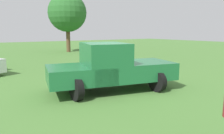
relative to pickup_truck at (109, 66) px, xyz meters
name	(u,v)px	position (x,y,z in m)	size (l,w,h in m)	color
ground_plane	(108,89)	(0.21, -0.06, -0.93)	(80.00, 80.00, 0.00)	#477533
pickup_truck	(109,66)	(0.00, 0.00, 0.00)	(2.93, 5.01, 1.80)	black
tree_far_center	(67,13)	(15.40, -4.68, 3.19)	(4.04, 4.04, 6.16)	brown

